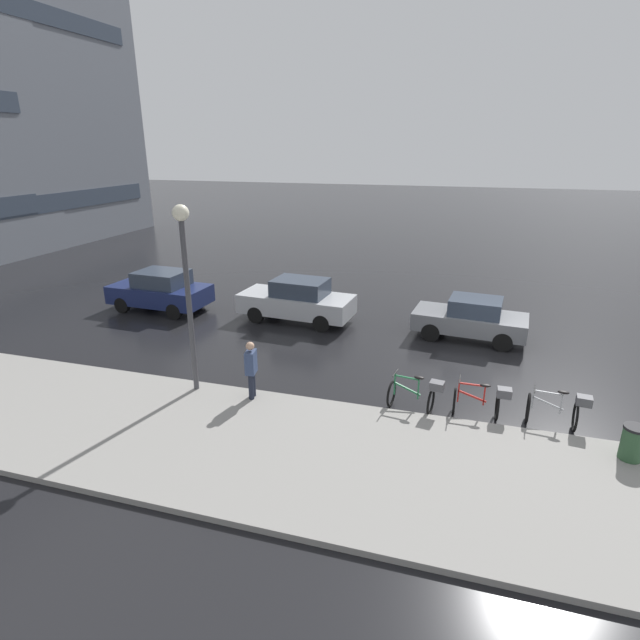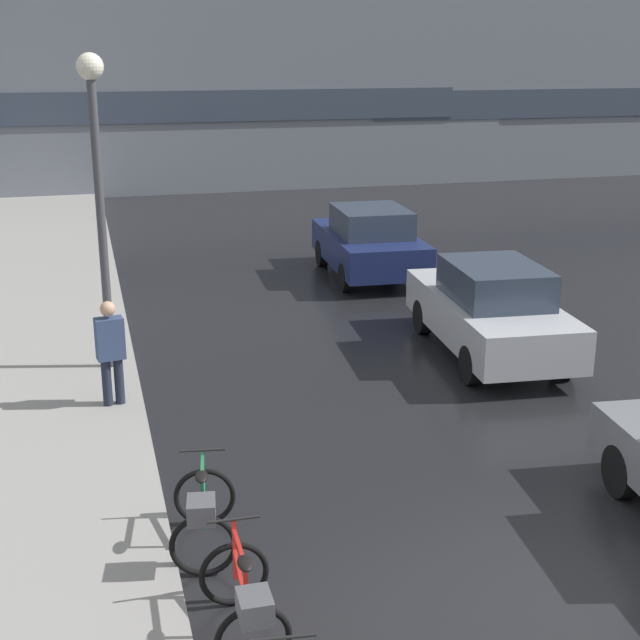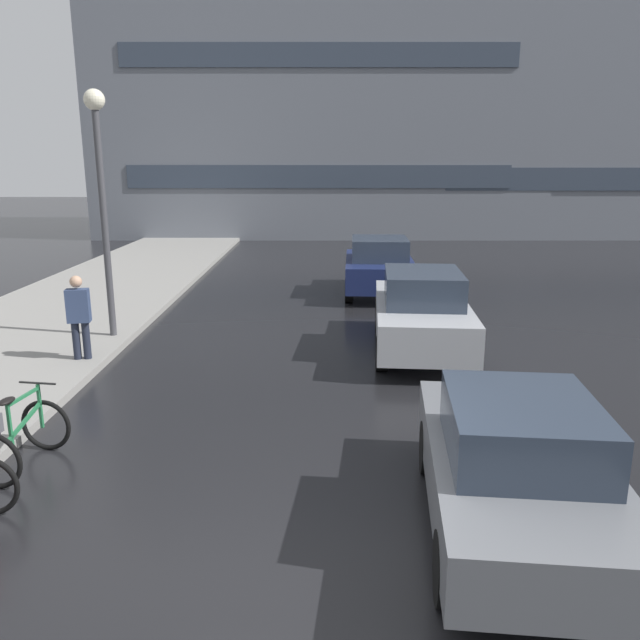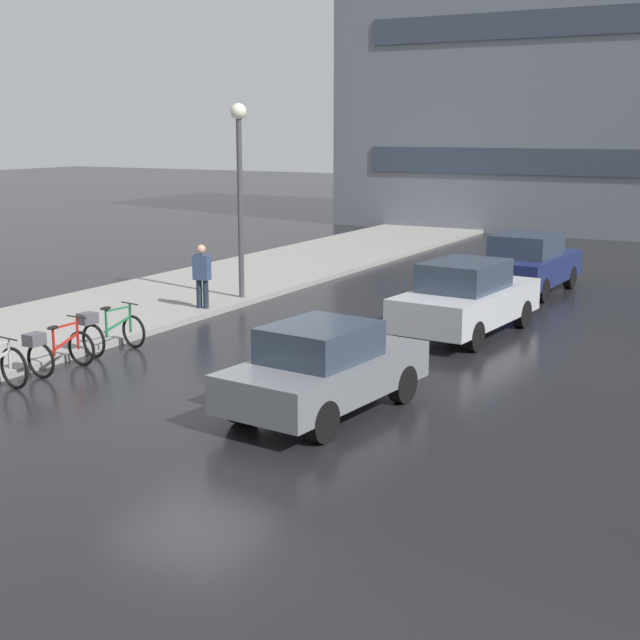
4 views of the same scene
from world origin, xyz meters
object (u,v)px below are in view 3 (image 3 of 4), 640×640
Objects in this scene: bicycle_third at (16,435)px; car_navy at (382,266)px; pedestrian at (82,315)px; car_grey at (518,466)px; streetlamp at (104,175)px; car_silver at (424,312)px.

bicycle_third is 0.35× the size of car_navy.
bicycle_third is 0.82× the size of pedestrian.
streetlamp is at bearing 131.73° from car_grey.
car_silver is 5.82m from car_navy.
car_grey is at bearing -12.34° from bicycle_third.
streetlamp reaches higher than car_navy.
streetlamp is at bearing -140.36° from car_navy.
car_grey is 2.31× the size of pedestrian.
car_silver is 0.88× the size of streetlamp.
streetlamp is (-6.44, 0.73, 2.65)m from car_silver.
car_grey is 12.23m from car_navy.
pedestrian is at bearing -91.06° from streetlamp.
streetlamp is at bearing 173.54° from car_silver.
bicycle_third is 5.80m from car_grey.
streetlamp is at bearing 96.87° from bicycle_third.
car_navy reaches higher than car_grey.
car_navy is (-0.25, 12.23, 0.08)m from car_grey.
bicycle_third is at bearing -116.24° from car_navy.
car_navy is at bearing 91.15° from car_grey.
streetlamp reaches higher than bicycle_third.
streetlamp reaches higher than car_grey.
pedestrian reaches higher than car_silver.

